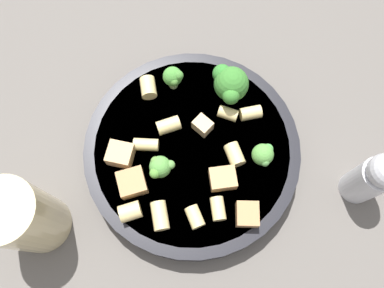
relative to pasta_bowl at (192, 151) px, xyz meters
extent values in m
plane|color=#5B5651|center=(0.00, 0.00, -0.02)|extent=(2.00, 2.00, 0.00)
cylinder|color=black|center=(0.00, 0.00, 0.00)|extent=(0.24, 0.24, 0.03)
cylinder|color=beige|center=(0.00, 0.00, 0.01)|extent=(0.22, 0.22, 0.01)
torus|color=black|center=(0.00, 0.00, 0.01)|extent=(0.24, 0.24, 0.00)
cylinder|color=#9EC175|center=(0.07, 0.04, 0.02)|extent=(0.01, 0.01, 0.01)
sphere|color=#569942|center=(0.07, 0.04, 0.03)|extent=(0.02, 0.02, 0.02)
sphere|color=#4B9C44|center=(0.07, 0.05, 0.03)|extent=(0.01, 0.01, 0.01)
sphere|color=#538B45|center=(0.07, 0.03, 0.03)|extent=(0.01, 0.01, 0.01)
cylinder|color=#9EC175|center=(-0.07, 0.04, 0.02)|extent=(0.01, 0.01, 0.01)
sphere|color=#478E38|center=(-0.07, 0.04, 0.03)|extent=(0.02, 0.02, 0.02)
sphere|color=#458235|center=(-0.06, 0.05, 0.04)|extent=(0.01, 0.01, 0.01)
sphere|color=#4A8134|center=(-0.06, 0.04, 0.04)|extent=(0.01, 0.01, 0.01)
cylinder|color=#9EC175|center=(-0.01, 0.08, 0.02)|extent=(0.01, 0.01, 0.01)
sphere|color=#387A2D|center=(-0.01, 0.08, 0.04)|extent=(0.04, 0.04, 0.04)
sphere|color=#327D2E|center=(-0.02, 0.08, 0.04)|extent=(0.02, 0.02, 0.02)
sphere|color=#3A802F|center=(0.00, 0.06, 0.04)|extent=(0.02, 0.02, 0.02)
cylinder|color=#9EC175|center=(-0.01, -0.04, 0.02)|extent=(0.01, 0.01, 0.01)
sphere|color=#569942|center=(-0.01, -0.04, 0.03)|extent=(0.02, 0.02, 0.02)
sphere|color=#598B3C|center=(-0.01, -0.04, 0.03)|extent=(0.01, 0.01, 0.01)
sphere|color=#569438|center=(-0.01, -0.05, 0.03)|extent=(0.01, 0.01, 0.01)
sphere|color=#5A9144|center=(0.00, -0.03, 0.03)|extent=(0.01, 0.01, 0.01)
cylinder|color=#E0C67F|center=(0.07, -0.03, 0.02)|extent=(0.03, 0.03, 0.01)
cylinder|color=#E0C67F|center=(-0.03, 0.00, 0.02)|extent=(0.03, 0.03, 0.02)
cylinder|color=#E0C67F|center=(-0.08, 0.02, 0.02)|extent=(0.03, 0.03, 0.02)
cylinder|color=#E0C67F|center=(0.04, 0.02, 0.02)|extent=(0.03, 0.03, 0.02)
cylinder|color=#E0C67F|center=(0.03, -0.08, 0.02)|extent=(0.03, 0.03, 0.02)
cylinder|color=#E0C67F|center=(0.05, -0.06, 0.02)|extent=(0.03, 0.02, 0.01)
cylinder|color=#E0C67F|center=(0.01, 0.05, 0.02)|extent=(0.03, 0.02, 0.01)
cylinder|color=#E0C67F|center=(0.00, -0.10, 0.02)|extent=(0.03, 0.03, 0.02)
cylinder|color=#E0C67F|center=(0.02, 0.07, 0.02)|extent=(0.03, 0.03, 0.01)
cylinder|color=#E0C67F|center=(-0.04, -0.03, 0.02)|extent=(0.03, 0.03, 0.01)
cube|color=tan|center=(-0.01, 0.02, 0.02)|extent=(0.02, 0.02, 0.02)
cube|color=tan|center=(-0.05, -0.06, 0.02)|extent=(0.03, 0.03, 0.02)
cube|color=#A87A4C|center=(-0.02, -0.07, 0.02)|extent=(0.04, 0.04, 0.02)
cube|color=tan|center=(0.05, -0.01, 0.02)|extent=(0.04, 0.04, 0.02)
cube|color=#A87A4C|center=(0.09, -0.02, 0.02)|extent=(0.03, 0.03, 0.02)
cylinder|color=beige|center=(-0.07, -0.17, 0.03)|extent=(0.06, 0.06, 0.10)
cylinder|color=beige|center=(-0.07, -0.17, 0.00)|extent=(0.06, 0.06, 0.04)
cylinder|color=silver|center=(0.17, 0.09, 0.01)|extent=(0.04, 0.04, 0.06)
camera|label=1|loc=(0.09, -0.10, 0.40)|focal=35.00mm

